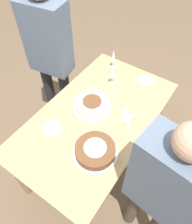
{
  "coord_description": "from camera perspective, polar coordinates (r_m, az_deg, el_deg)",
  "views": [
    {
      "loc": [
        -0.94,
        -0.64,
        2.22
      ],
      "look_at": [
        0.0,
        0.0,
        0.83
      ],
      "focal_mm": 35.0,
      "sensor_mm": 36.0,
      "label": 1
    }
  ],
  "objects": [
    {
      "name": "ground_plane",
      "position": [
        2.49,
        0.0,
        -12.11
      ],
      "size": [
        12.0,
        12.0,
        0.0
      ],
      "primitive_type": "plane",
      "color": "brown"
    },
    {
      "name": "dining_table",
      "position": [
        1.93,
        0.0,
        -3.2
      ],
      "size": [
        1.51,
        0.87,
        0.78
      ],
      "color": "tan",
      "rests_on": "ground_plane"
    },
    {
      "name": "cake_center_white",
      "position": [
        1.87,
        -1.01,
        2.01
      ],
      "size": [
        0.33,
        0.33,
        0.08
      ],
      "color": "white",
      "rests_on": "dining_table"
    },
    {
      "name": "cake_front_chocolate",
      "position": [
        1.61,
        -0.22,
        -10.03
      ],
      "size": [
        0.34,
        0.34,
        0.08
      ],
      "color": "white",
      "rests_on": "dining_table"
    },
    {
      "name": "wine_glass_near",
      "position": [
        2.21,
        4.56,
        14.36
      ],
      "size": [
        0.06,
        0.06,
        0.21
      ],
      "color": "silver",
      "rests_on": "dining_table"
    },
    {
      "name": "wine_glass_far",
      "position": [
        2.02,
        4.3,
        10.26
      ],
      "size": [
        0.06,
        0.06,
        0.19
      ],
      "color": "silver",
      "rests_on": "dining_table"
    },
    {
      "name": "dessert_plate_left",
      "position": [
        1.79,
        -11.31,
        -4.19
      ],
      "size": [
        0.15,
        0.15,
        0.01
      ],
      "color": "white",
      "rests_on": "dining_table"
    },
    {
      "name": "dessert_plate_right",
      "position": [
        2.19,
        13.09,
        8.11
      ],
      "size": [
        0.15,
        0.15,
        0.01
      ],
      "color": "white",
      "rests_on": "dining_table"
    },
    {
      "name": "fork_pile",
      "position": [
        1.83,
        8.02,
        -1.33
      ],
      "size": [
        0.2,
        0.13,
        0.02
      ],
      "color": "silver",
      "rests_on": "dining_table"
    },
    {
      "name": "person_cutting",
      "position": [
        1.42,
        16.86,
        -18.8
      ],
      "size": [
        0.27,
        0.42,
        1.55
      ],
      "rotation": [
        0.0,
        0.0,
        1.45
      ],
      "color": "#4C4238",
      "rests_on": "ground_plane"
    },
    {
      "name": "person_watching",
      "position": [
        2.17,
        -12.04,
        15.26
      ],
      "size": [
        0.28,
        0.43,
        1.64
      ],
      "rotation": [
        0.0,
        0.0,
        -1.41
      ],
      "color": "#232328",
      "rests_on": "ground_plane"
    }
  ]
}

